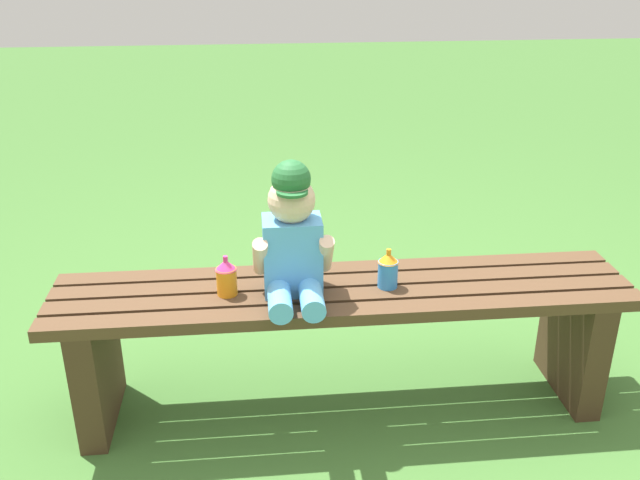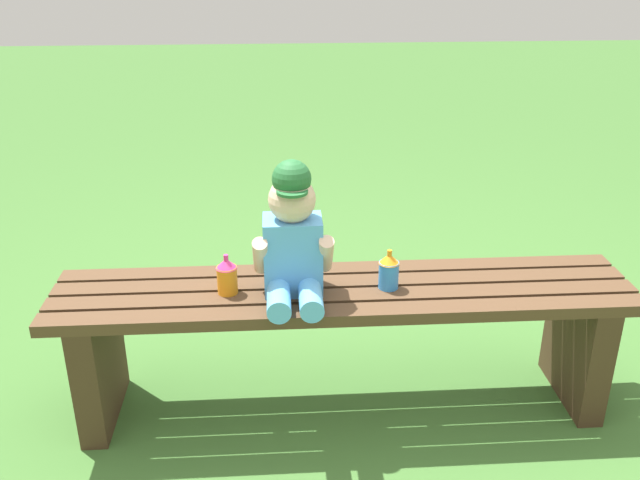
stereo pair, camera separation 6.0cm
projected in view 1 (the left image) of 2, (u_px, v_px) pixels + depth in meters
The scene contains 5 objects.
ground_plane at pixel (342, 403), 2.27m from camera, with size 16.00×16.00×0.00m, color #3D6B2D.
park_bench at pixel (343, 324), 2.15m from camera, with size 1.75×0.35×0.43m.
child_figure at pixel (293, 238), 1.98m from camera, with size 0.23×0.27×0.40m.
sippy_cup_left at pixel (226, 277), 2.03m from camera, with size 0.06×0.06×0.12m.
sippy_cup_right at pixel (388, 269), 2.07m from camera, with size 0.06×0.06×0.12m.
Camera 1 is at (-0.26, -1.84, 1.41)m, focal length 38.91 mm.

